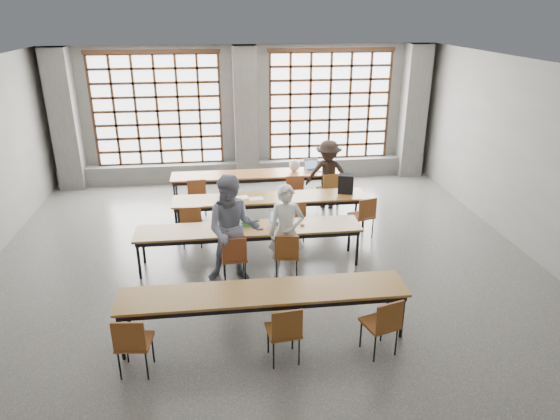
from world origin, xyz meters
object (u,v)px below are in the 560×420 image
at_px(chair_back_right, 329,187).
at_px(chair_near_left, 132,340).
at_px(chair_front_left, 234,254).
at_px(chair_near_right, 383,321).
at_px(chair_back_left, 197,193).
at_px(laptop_back, 312,167).
at_px(desk_row_d, 264,295).
at_px(red_pouch, 134,339).
at_px(chair_back_mid, 294,189).
at_px(phone, 260,229).
at_px(chair_mid_centre, 294,216).
at_px(chair_mid_right, 364,213).
at_px(green_box, 246,224).
at_px(laptop_front, 279,220).
at_px(desk_row_b, 270,200).
at_px(chair_near_mid, 285,329).
at_px(chair_mid_left, 191,222).
at_px(plastic_bag, 294,165).
at_px(desk_row_c, 249,231).
at_px(chair_front_right, 287,251).
at_px(student_female, 233,229).
at_px(desk_row_a, 257,176).
at_px(student_back, 328,175).
at_px(student_male, 286,232).
at_px(backpack, 346,184).

height_order(chair_back_right, chair_near_left, same).
relative_size(chair_front_left, chair_near_right, 1.00).
height_order(chair_back_left, laptop_back, laptop_back).
height_order(desk_row_d, laptop_back, laptop_back).
bearing_deg(red_pouch, chair_back_mid, 61.28).
bearing_deg(chair_back_left, phone, -65.19).
height_order(chair_back_right, laptop_back, laptop_back).
xyz_separation_m(chair_front_left, phone, (0.48, 0.53, 0.20)).
xyz_separation_m(chair_mid_centre, chair_mid_right, (1.41, 0.00, 0.00)).
bearing_deg(green_box, laptop_front, 2.80).
distance_m(chair_back_mid, chair_front_left, 3.43).
distance_m(phone, red_pouch, 3.19).
bearing_deg(desk_row_b, chair_near_mid, -93.62).
xyz_separation_m(desk_row_d, laptop_back, (1.67, 5.35, 0.13)).
height_order(chair_back_left, chair_back_right, same).
bearing_deg(chair_front_left, chair_mid_left, 117.35).
bearing_deg(plastic_bag, laptop_front, -103.66).
bearing_deg(desk_row_c, chair_back_left, 112.19).
bearing_deg(chair_front_right, student_female, 171.78).
relative_size(chair_mid_right, red_pouch, 4.40).
relative_size(chair_mid_left, student_female, 0.47).
relative_size(chair_front_right, student_female, 0.47).
bearing_deg(desk_row_a, chair_front_left, -100.49).
relative_size(chair_front_left, plastic_bag, 3.08).
relative_size(desk_row_d, chair_near_right, 4.55).
bearing_deg(desk_row_b, desk_row_d, -97.50).
xyz_separation_m(chair_back_right, student_back, (-0.01, 0.13, 0.26)).
distance_m(desk_row_b, chair_back_left, 1.83).
relative_size(chair_near_right, plastic_bag, 3.08).
bearing_deg(chair_back_mid, student_female, -116.73).
distance_m(student_male, student_female, 0.91).
distance_m(chair_front_left, plastic_bag, 4.10).
height_order(desk_row_b, chair_near_mid, chair_near_mid).
relative_size(chair_back_right, chair_near_left, 1.00).
bearing_deg(desk_row_d, red_pouch, -162.07).
bearing_deg(backpack, chair_back_left, 179.71).
relative_size(desk_row_d, student_back, 2.51).
bearing_deg(red_pouch, green_box, 60.28).
xyz_separation_m(desk_row_c, green_box, (-0.05, 0.08, 0.11)).
relative_size(desk_row_c, desk_row_d, 1.00).
bearing_deg(laptop_front, chair_near_right, -70.47).
bearing_deg(red_pouch, chair_mid_centre, 53.98).
bearing_deg(student_back, chair_near_right, -70.82).
xyz_separation_m(chair_back_right, chair_mid_left, (-3.07, -1.61, 0.00)).
distance_m(chair_mid_right, chair_front_left, 3.04).
height_order(laptop_back, plastic_bag, plastic_bag).
bearing_deg(chair_front_left, student_back, 54.59).
bearing_deg(laptop_front, student_female, -144.54).
relative_size(desk_row_d, red_pouch, 20.00).
distance_m(chair_mid_centre, green_box, 1.28).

